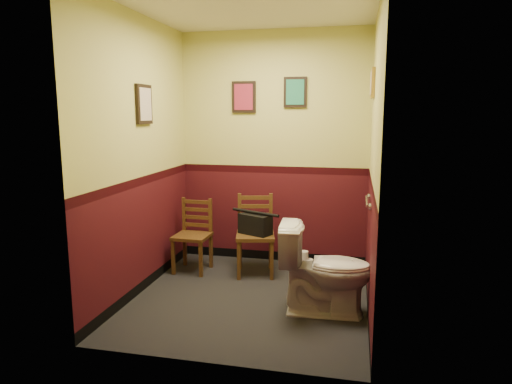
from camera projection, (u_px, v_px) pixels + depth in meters
floor at (250, 298)px, 4.41m from camera, size 2.20×2.40×0.00m
ceiling at (250, 4)px, 3.95m from camera, size 2.20×2.40×0.00m
wall_back at (273, 149)px, 5.34m from camera, size 2.20×0.00×2.70m
wall_front at (209, 176)px, 3.03m from camera, size 2.20×0.00×2.70m
wall_left at (140, 157)px, 4.42m from camera, size 0.00×2.40×2.70m
wall_right at (374, 162)px, 3.95m from camera, size 0.00×2.40×2.70m
grab_bar at (367, 201)px, 4.27m from camera, size 0.05×0.56×0.06m
framed_print_back_a at (244, 97)px, 5.29m from camera, size 0.28×0.04×0.36m
framed_print_back_b at (295, 92)px, 5.15m from camera, size 0.26×0.04×0.34m
framed_print_left at (144, 104)px, 4.42m from camera, size 0.04×0.30×0.38m
framed_print_right at (373, 83)px, 4.41m from camera, size 0.04×0.34×0.28m
toilet at (325, 270)px, 4.02m from camera, size 0.84×0.51×0.80m
toilet_brush at (351, 304)px, 4.07m from camera, size 0.14×0.14×0.49m
chair_left at (193, 235)px, 5.14m from camera, size 0.39×0.39×0.81m
chair_right at (255, 235)px, 5.04m from camera, size 0.49×0.49×0.88m
handbag at (255, 224)px, 4.98m from camera, size 0.39×0.31×0.26m
tp_stack at (304, 260)px, 5.29m from camera, size 0.22×0.12×0.19m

